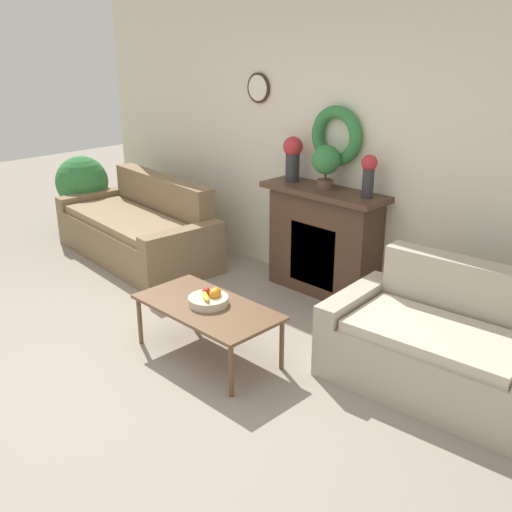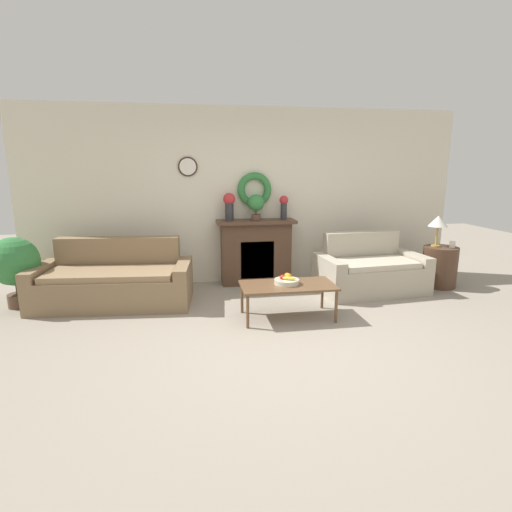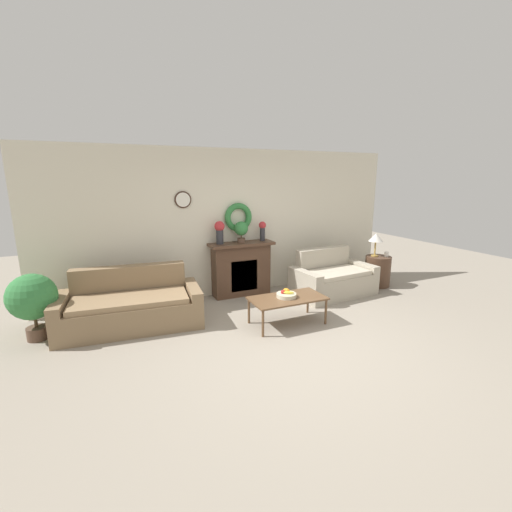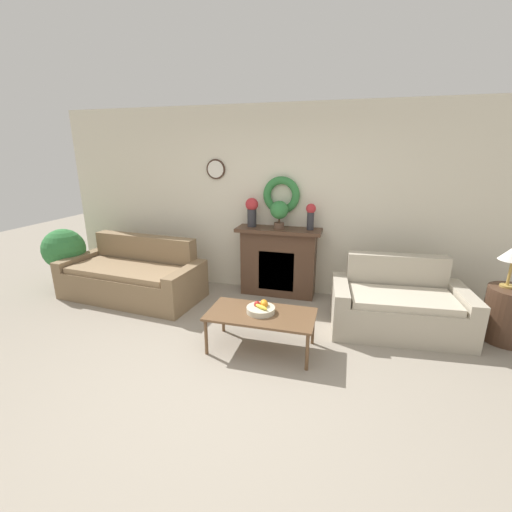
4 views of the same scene
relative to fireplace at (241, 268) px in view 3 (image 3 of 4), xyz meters
name	(u,v)px [view 3 (image 3 of 4)]	position (x,y,z in m)	size (l,w,h in m)	color
ground_plane	(298,348)	(-0.11, -2.28, -0.51)	(16.00, 16.00, 0.00)	gray
wall_back	(231,223)	(-0.11, 0.21, 0.84)	(6.80, 0.17, 2.70)	beige
fireplace	(241,268)	(0.00, 0.00, 0.00)	(1.21, 0.41, 1.01)	#4C3323
couch_left	(131,307)	(-2.03, -0.65, -0.21)	(2.09, 1.09, 0.85)	#846B4C
loveseat_right	(332,279)	(1.60, -0.68, -0.22)	(1.59, 0.98, 0.85)	#B2A893
coffee_table	(287,300)	(0.14, -1.55, -0.13)	(1.13, 0.58, 0.42)	brown
fruit_bowl	(286,294)	(0.13, -1.52, -0.05)	(0.30, 0.30, 0.12)	beige
side_table_by_loveseat	(377,271)	(2.77, -0.63, -0.20)	(0.51, 0.51, 0.62)	#4C3323
table_lamp	(376,238)	(2.70, -0.58, 0.48)	(0.29, 0.29, 0.47)	#B28E42
mug	(386,254)	(2.88, -0.72, 0.16)	(0.08, 0.08, 0.10)	silver
vase_on_mantel_left	(220,231)	(-0.41, 0.01, 0.74)	(0.18, 0.18, 0.42)	#2D2D33
vase_on_mantel_right	(262,229)	(0.44, 0.01, 0.71)	(0.14, 0.14, 0.36)	#2D2D33
potted_plant_on_mantel	(241,230)	(0.00, -0.01, 0.74)	(0.26, 0.26, 0.39)	brown
potted_plant_floor_by_couch	(32,299)	(-3.26, -0.60, 0.08)	(0.63, 0.63, 0.93)	brown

